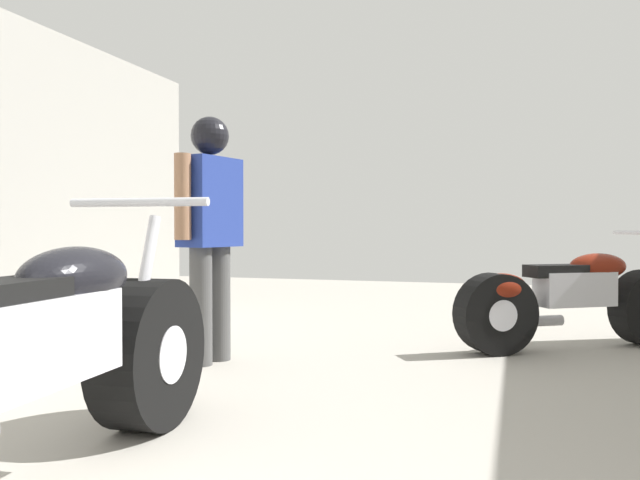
# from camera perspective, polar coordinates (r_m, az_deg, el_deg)

# --- Properties ---
(ground_plane) EXTENTS (15.72, 15.72, 0.00)m
(ground_plane) POSITION_cam_1_polar(r_m,az_deg,el_deg) (3.17, 3.31, -15.88)
(ground_plane) COLOR #A8A399
(motorcycle_maroon_cruiser) EXTENTS (0.67, 2.27, 1.06)m
(motorcycle_maroon_cruiser) POSITION_cam_1_polar(r_m,az_deg,el_deg) (2.35, -25.40, -10.95)
(motorcycle_maroon_cruiser) COLOR black
(motorcycle_maroon_cruiser) RESTS_ON ground_plane
(motorcycle_black_naked) EXTENTS (1.75, 1.22, 0.91)m
(motorcycle_black_naked) POSITION_cam_1_polar(r_m,az_deg,el_deg) (5.15, 21.77, -5.13)
(motorcycle_black_naked) COLOR black
(motorcycle_black_naked) RESTS_ON ground_plane
(mechanic_in_blue) EXTENTS (0.32, 0.67, 1.69)m
(mechanic_in_blue) POSITION_cam_1_polar(r_m,az_deg,el_deg) (4.37, -9.95, 2.19)
(mechanic_in_blue) COLOR #4C4C4C
(mechanic_in_blue) RESTS_ON ground_plane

